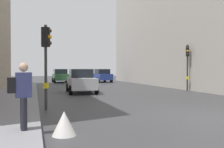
{
  "coord_description": "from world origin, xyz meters",
  "views": [
    {
      "loc": [
        -6.14,
        -8.19,
        1.76
      ],
      "look_at": [
        -0.7,
        10.06,
        1.4
      ],
      "focal_mm": 41.8,
      "sensor_mm": 36.0,
      "label": 1
    }
  ],
  "objects_px": {
    "pedestrian_with_grey_backpack": "(22,92)",
    "warning_sign_triangle": "(64,123)",
    "traffic_light_mid_street": "(187,59)",
    "car_blue_van": "(102,76)",
    "car_silver_hatchback": "(81,81)",
    "traffic_light_near_right": "(46,51)",
    "car_green_estate": "(61,76)"
  },
  "relations": [
    {
      "from": "pedestrian_with_grey_backpack",
      "to": "warning_sign_triangle",
      "type": "bearing_deg",
      "value": -15.17
    },
    {
      "from": "traffic_light_mid_street",
      "to": "car_blue_van",
      "type": "xyz_separation_m",
      "value": [
        -3.11,
        15.65,
        -1.69
      ]
    },
    {
      "from": "car_silver_hatchback",
      "to": "traffic_light_mid_street",
      "type": "bearing_deg",
      "value": -5.98
    },
    {
      "from": "traffic_light_near_right",
      "to": "traffic_light_mid_street",
      "type": "height_order",
      "value": "traffic_light_mid_street"
    },
    {
      "from": "car_green_estate",
      "to": "pedestrian_with_grey_backpack",
      "type": "bearing_deg",
      "value": -97.46
    },
    {
      "from": "car_green_estate",
      "to": "warning_sign_triangle",
      "type": "height_order",
      "value": "car_green_estate"
    },
    {
      "from": "traffic_light_near_right",
      "to": "pedestrian_with_grey_backpack",
      "type": "xyz_separation_m",
      "value": [
        -0.81,
        -4.28,
        -1.35
      ]
    },
    {
      "from": "car_silver_hatchback",
      "to": "warning_sign_triangle",
      "type": "xyz_separation_m",
      "value": [
        -2.59,
        -12.31,
        -0.55
      ]
    },
    {
      "from": "traffic_light_mid_street",
      "to": "pedestrian_with_grey_backpack",
      "type": "distance_m",
      "value": 16.52
    },
    {
      "from": "car_blue_van",
      "to": "traffic_light_near_right",
      "type": "bearing_deg",
      "value": -110.03
    },
    {
      "from": "car_green_estate",
      "to": "warning_sign_triangle",
      "type": "distance_m",
      "value": 27.98
    },
    {
      "from": "car_blue_van",
      "to": "warning_sign_triangle",
      "type": "xyz_separation_m",
      "value": [
        -7.95,
        -27.07,
        -0.55
      ]
    },
    {
      "from": "car_silver_hatchback",
      "to": "warning_sign_triangle",
      "type": "height_order",
      "value": "car_silver_hatchback"
    },
    {
      "from": "traffic_light_near_right",
      "to": "pedestrian_with_grey_backpack",
      "type": "relative_size",
      "value": 2.06
    },
    {
      "from": "car_blue_van",
      "to": "pedestrian_with_grey_backpack",
      "type": "xyz_separation_m",
      "value": [
        -9.01,
        -26.78,
        0.29
      ]
    },
    {
      "from": "traffic_light_mid_street",
      "to": "pedestrian_with_grey_backpack",
      "type": "height_order",
      "value": "traffic_light_mid_street"
    },
    {
      "from": "traffic_light_mid_street",
      "to": "car_blue_van",
      "type": "relative_size",
      "value": 0.87
    },
    {
      "from": "car_blue_van",
      "to": "car_green_estate",
      "type": "bearing_deg",
      "value": 171.7
    },
    {
      "from": "traffic_light_near_right",
      "to": "car_blue_van",
      "type": "bearing_deg",
      "value": 69.97
    },
    {
      "from": "car_blue_van",
      "to": "car_green_estate",
      "type": "xyz_separation_m",
      "value": [
        -5.4,
        0.79,
        0.0
      ]
    },
    {
      "from": "car_blue_van",
      "to": "car_silver_hatchback",
      "type": "bearing_deg",
      "value": -109.95
    },
    {
      "from": "traffic_light_near_right",
      "to": "car_blue_van",
      "type": "distance_m",
      "value": 24.01
    },
    {
      "from": "car_silver_hatchback",
      "to": "pedestrian_with_grey_backpack",
      "type": "bearing_deg",
      "value": -106.92
    },
    {
      "from": "car_green_estate",
      "to": "traffic_light_mid_street",
      "type": "bearing_deg",
      "value": -62.62
    },
    {
      "from": "car_blue_van",
      "to": "car_silver_hatchback",
      "type": "height_order",
      "value": "same"
    },
    {
      "from": "car_blue_van",
      "to": "car_green_estate",
      "type": "height_order",
      "value": "same"
    },
    {
      "from": "warning_sign_triangle",
      "to": "traffic_light_mid_street",
      "type": "bearing_deg",
      "value": 45.93
    },
    {
      "from": "car_blue_van",
      "to": "pedestrian_with_grey_backpack",
      "type": "bearing_deg",
      "value": -108.6
    },
    {
      "from": "car_green_estate",
      "to": "warning_sign_triangle",
      "type": "relative_size",
      "value": 6.52
    },
    {
      "from": "traffic_light_near_right",
      "to": "pedestrian_with_grey_backpack",
      "type": "height_order",
      "value": "traffic_light_near_right"
    },
    {
      "from": "warning_sign_triangle",
      "to": "car_green_estate",
      "type": "bearing_deg",
      "value": 84.78
    },
    {
      "from": "traffic_light_near_right",
      "to": "traffic_light_mid_street",
      "type": "xyz_separation_m",
      "value": [
        11.32,
        6.86,
        0.05
      ]
    }
  ]
}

